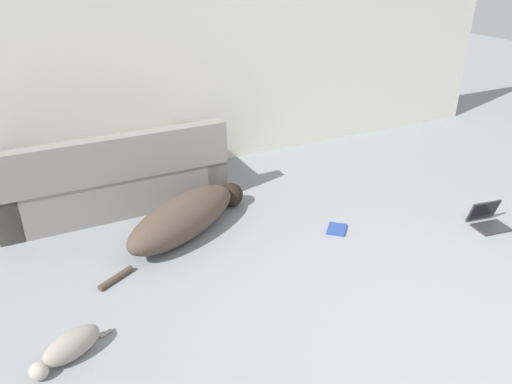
{
  "coord_description": "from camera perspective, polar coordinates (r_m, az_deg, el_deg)",
  "views": [
    {
      "loc": [
        -1.98,
        -1.47,
        2.26
      ],
      "look_at": [
        -0.52,
        1.48,
        0.62
      ],
      "focal_mm": 35.0,
      "sensor_mm": 36.0,
      "label": 1
    }
  ],
  "objects": [
    {
      "name": "book_blue",
      "position": [
        4.46,
        9.22,
        -4.21
      ],
      "size": [
        0.25,
        0.25,
        0.02
      ],
      "rotation": [
        0.0,
        0.0,
        0.82
      ],
      "color": "#28428E",
      "rests_on": "ground_plane"
    },
    {
      "name": "ground_plane",
      "position": [
        3.35,
        20.72,
        -18.23
      ],
      "size": [
        20.0,
        20.0,
        0.0
      ],
      "primitive_type": "plane",
      "color": "gray"
    },
    {
      "name": "couch",
      "position": [
        4.93,
        -16.08,
        1.36
      ],
      "size": [
        2.06,
        0.84,
        0.79
      ],
      "rotation": [
        0.0,
        0.0,
        3.14
      ],
      "color": "gray",
      "rests_on": "ground_plane"
    },
    {
      "name": "cat",
      "position": [
        3.34,
        -20.65,
        -16.32
      ],
      "size": [
        0.54,
        0.33,
        0.18
      ],
      "rotation": [
        0.0,
        0.0,
        3.59
      ],
      "color": "gray",
      "rests_on": "ground_plane"
    },
    {
      "name": "wall_back",
      "position": [
        5.51,
        -4.92,
        15.92
      ],
      "size": [
        7.49,
        0.06,
        2.52
      ],
      "color": "beige",
      "rests_on": "ground_plane"
    },
    {
      "name": "laptop_open",
      "position": [
        4.92,
        24.87,
        -2.67
      ],
      "size": [
        0.33,
        0.31,
        0.21
      ],
      "rotation": [
        0.0,
        0.0,
        -0.14
      ],
      "color": "#2D2D33",
      "rests_on": "ground_plane"
    },
    {
      "name": "dog",
      "position": [
        4.31,
        -7.97,
        -2.77
      ],
      "size": [
        1.56,
        0.98,
        0.36
      ],
      "rotation": [
        0.0,
        0.0,
        0.52
      ],
      "color": "#4C3D33",
      "rests_on": "ground_plane"
    }
  ]
}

